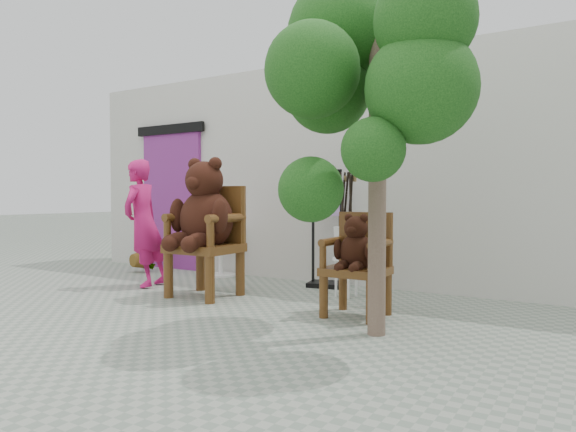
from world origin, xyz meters
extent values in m
plane|color=gray|center=(0.00, 0.00, 0.00)|extent=(60.00, 60.00, 0.00)
cube|color=beige|center=(0.00, 3.10, 1.50)|extent=(9.00, 1.00, 3.00)
cube|color=#7B2979|center=(-3.00, 2.58, 1.10)|extent=(1.20, 0.08, 2.20)
cube|color=black|center=(-3.00, 2.54, 2.25)|extent=(1.40, 0.06, 0.15)
cylinder|color=#482A0F|center=(-1.30, 0.75, 0.26)|extent=(0.11, 0.11, 0.52)
cylinder|color=#482A0F|center=(-1.30, 1.31, 0.26)|extent=(0.11, 0.11, 0.52)
cylinder|color=#482A0F|center=(-0.69, 0.75, 0.26)|extent=(0.11, 0.11, 0.52)
cylinder|color=#482A0F|center=(-0.69, 1.31, 0.26)|extent=(0.11, 0.11, 0.52)
cube|color=#482A0F|center=(-0.99, 1.03, 0.57)|extent=(0.74, 0.68, 0.10)
cube|color=#482A0F|center=(-0.99, 1.32, 0.95)|extent=(0.70, 0.10, 0.68)
cylinder|color=#482A0F|center=(-1.31, 1.32, 0.95)|extent=(0.10, 0.10, 0.68)
cylinder|color=#482A0F|center=(-1.31, 0.75, 0.77)|extent=(0.09, 0.09, 0.31)
cylinder|color=#482A0F|center=(-1.31, 1.03, 0.92)|extent=(0.10, 0.64, 0.10)
cylinder|color=#482A0F|center=(-0.67, 1.32, 0.95)|extent=(0.10, 0.10, 0.68)
cylinder|color=#482A0F|center=(-0.67, 0.75, 0.77)|extent=(0.09, 0.09, 0.31)
cylinder|color=#482A0F|center=(-0.67, 1.03, 0.92)|extent=(0.10, 0.64, 0.10)
ellipsoid|color=black|center=(-0.99, 1.07, 0.90)|extent=(0.66, 0.56, 0.70)
sphere|color=black|center=(-0.99, 1.03, 1.36)|extent=(0.44, 0.44, 0.44)
ellipsoid|color=black|center=(-0.99, 0.86, 1.32)|extent=(0.20, 0.16, 0.16)
sphere|color=black|center=(-1.15, 1.04, 1.54)|extent=(0.15, 0.15, 0.15)
sphere|color=black|center=(-0.84, 1.04, 1.54)|extent=(0.15, 0.15, 0.15)
ellipsoid|color=black|center=(-1.31, 0.92, 0.95)|extent=(0.15, 0.22, 0.40)
ellipsoid|color=black|center=(-1.14, 0.77, 0.67)|extent=(0.19, 0.39, 0.19)
sphere|color=black|center=(-1.14, 0.61, 0.65)|extent=(0.19, 0.19, 0.19)
ellipsoid|color=black|center=(-0.68, 0.92, 0.95)|extent=(0.15, 0.22, 0.40)
ellipsoid|color=black|center=(-0.85, 0.77, 0.67)|extent=(0.19, 0.39, 0.19)
sphere|color=black|center=(-0.85, 0.61, 0.65)|extent=(0.19, 0.19, 0.19)
cylinder|color=#482A0F|center=(0.68, 0.81, 0.20)|extent=(0.09, 0.09, 0.40)
cylinder|color=#482A0F|center=(0.68, 1.24, 0.20)|extent=(0.09, 0.09, 0.40)
cylinder|color=#482A0F|center=(1.16, 0.81, 0.20)|extent=(0.09, 0.09, 0.40)
cylinder|color=#482A0F|center=(1.16, 1.24, 0.20)|extent=(0.09, 0.09, 0.40)
cube|color=#482A0F|center=(0.92, 1.02, 0.44)|extent=(0.58, 0.53, 0.08)
cube|color=#482A0F|center=(0.92, 1.25, 0.75)|extent=(0.55, 0.08, 0.53)
cylinder|color=#482A0F|center=(0.67, 1.25, 0.75)|extent=(0.08, 0.08, 0.53)
cylinder|color=#482A0F|center=(0.67, 0.81, 0.60)|extent=(0.07, 0.07, 0.24)
cylinder|color=#482A0F|center=(0.67, 1.02, 0.72)|extent=(0.08, 0.50, 0.08)
cylinder|color=#482A0F|center=(1.17, 1.25, 0.75)|extent=(0.08, 0.08, 0.53)
cylinder|color=#482A0F|center=(1.17, 0.81, 0.60)|extent=(0.07, 0.07, 0.24)
cylinder|color=#482A0F|center=(1.17, 1.02, 0.72)|extent=(0.08, 0.50, 0.08)
ellipsoid|color=black|center=(0.92, 1.03, 0.63)|extent=(0.34, 0.29, 0.36)
sphere|color=black|center=(0.92, 1.02, 0.86)|extent=(0.23, 0.23, 0.23)
ellipsoid|color=black|center=(0.92, 0.92, 0.85)|extent=(0.10, 0.08, 0.08)
sphere|color=black|center=(0.84, 1.02, 0.96)|extent=(0.08, 0.08, 0.08)
sphere|color=black|center=(1.00, 1.02, 0.96)|extent=(0.08, 0.08, 0.08)
ellipsoid|color=black|center=(0.76, 0.96, 0.65)|extent=(0.08, 0.11, 0.21)
ellipsoid|color=black|center=(0.85, 0.88, 0.51)|extent=(0.10, 0.20, 0.10)
sphere|color=black|center=(0.85, 0.80, 0.50)|extent=(0.10, 0.10, 0.10)
ellipsoid|color=black|center=(1.09, 0.96, 0.65)|extent=(0.08, 0.11, 0.21)
ellipsoid|color=black|center=(1.00, 0.88, 0.51)|extent=(0.10, 0.20, 0.10)
sphere|color=black|center=(1.00, 0.80, 0.50)|extent=(0.10, 0.10, 0.10)
imported|color=#BE1761|center=(-2.12, 1.15, 0.82)|extent=(0.51, 0.67, 1.64)
cylinder|color=white|center=(-1.82, 2.35, 0.69)|extent=(0.60, 0.60, 0.03)
cylinder|color=white|center=(-1.82, 2.35, 0.35)|extent=(0.06, 0.06, 0.68)
cylinder|color=white|center=(-1.82, 2.35, 0.01)|extent=(0.44, 0.44, 0.03)
cube|color=black|center=(-0.25, 2.31, 0.75)|extent=(0.04, 0.04, 1.50)
cube|color=black|center=(0.10, 2.39, 0.75)|extent=(0.04, 0.04, 1.50)
cube|color=black|center=(-0.08, 2.35, 1.50)|extent=(0.40, 0.11, 0.03)
cube|color=black|center=(-0.08, 2.35, 0.03)|extent=(0.51, 0.43, 0.06)
cube|color=#AA84C0|center=(-0.07, 2.34, 1.18)|extent=(0.36, 0.11, 0.52)
cylinder|color=black|center=(-0.08, 2.35, 1.47)|extent=(0.01, 0.01, 0.08)
cylinder|color=white|center=(0.43, 1.87, 0.44)|extent=(0.32, 0.32, 0.03)
cylinder|color=white|center=(0.51, 1.96, 0.22)|extent=(0.03, 0.03, 0.44)
cylinder|color=white|center=(0.34, 1.96, 0.22)|extent=(0.03, 0.03, 0.44)
cylinder|color=white|center=(0.34, 1.79, 0.22)|extent=(0.03, 0.03, 0.44)
cylinder|color=white|center=(0.51, 1.79, 0.22)|extent=(0.03, 0.03, 0.44)
cylinder|color=black|center=(0.40, 1.91, 1.05)|extent=(0.07, 0.06, 0.80)
cylinder|color=olive|center=(0.38, 1.93, 1.38)|extent=(0.04, 0.04, 0.07)
cylinder|color=black|center=(0.45, 1.92, 1.05)|extent=(0.10, 0.06, 0.80)
cylinder|color=olive|center=(0.47, 1.94, 1.38)|extent=(0.04, 0.04, 0.07)
cylinder|color=black|center=(0.48, 1.88, 1.05)|extent=(0.05, 0.15, 0.79)
cylinder|color=olive|center=(0.52, 1.89, 1.38)|extent=(0.04, 0.05, 0.08)
cylinder|color=black|center=(0.38, 1.87, 1.05)|extent=(0.03, 0.15, 0.79)
cylinder|color=olive|center=(0.33, 1.87, 1.38)|extent=(0.04, 0.05, 0.08)
cylinder|color=black|center=(0.40, 1.83, 1.05)|extent=(0.13, 0.10, 0.80)
cylinder|color=olive|center=(0.37, 1.79, 1.38)|extent=(0.04, 0.04, 0.08)
cylinder|color=black|center=(0.46, 1.90, 1.05)|extent=(0.11, 0.12, 0.79)
cylinder|color=olive|center=(0.50, 1.94, 1.38)|extent=(0.04, 0.04, 0.08)
cylinder|color=brown|center=(1.34, 0.51, 1.32)|extent=(0.15, 0.15, 2.63)
sphere|color=#113B10|center=(1.81, 0.17, 1.96)|extent=(0.82, 0.82, 0.82)
sphere|color=#113B10|center=(0.94, 0.09, 2.18)|extent=(0.77, 0.77, 0.77)
sphere|color=#113B10|center=(0.85, 0.51, 2.26)|extent=(0.68, 0.68, 0.68)
sphere|color=#113B10|center=(1.83, 0.15, 2.44)|extent=(0.74, 0.74, 0.74)
sphere|color=#113B10|center=(0.92, 0.96, 2.50)|extent=(0.96, 0.96, 0.96)
sphere|color=#113B10|center=(0.94, 0.62, 2.61)|extent=(0.95, 0.95, 0.95)
sphere|color=#113B10|center=(0.86, 0.53, 2.10)|extent=(0.76, 0.76, 0.76)
sphere|color=#113B10|center=(0.96, 0.04, 1.22)|extent=(0.53, 0.53, 0.53)
sphere|color=#113B10|center=(1.53, -0.06, 1.50)|extent=(0.47, 0.47, 0.47)
imported|color=#113B10|center=(-3.05, 2.07, 0.24)|extent=(0.49, 0.44, 0.48)
camera|label=1|loc=(2.93, -3.55, 1.16)|focal=32.00mm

